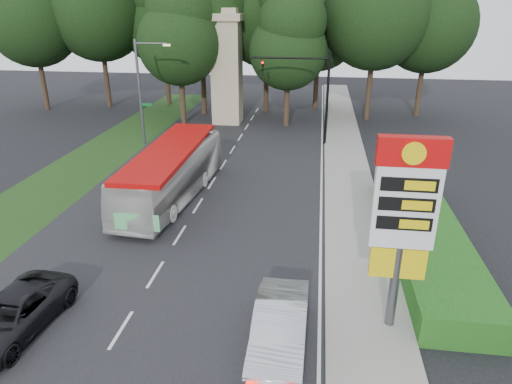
# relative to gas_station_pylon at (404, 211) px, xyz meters

# --- Properties ---
(ground) EXTENTS (120.00, 120.00, 0.00)m
(ground) POSITION_rel_gas_station_pylon_xyz_m (-9.20, -1.99, -4.45)
(ground) COLOR black
(ground) RESTS_ON ground
(road_surface) EXTENTS (14.00, 80.00, 0.02)m
(road_surface) POSITION_rel_gas_station_pylon_xyz_m (-9.20, 10.01, -4.44)
(road_surface) COLOR black
(road_surface) RESTS_ON ground
(sidewalk_right) EXTENTS (3.00, 80.00, 0.12)m
(sidewalk_right) POSITION_rel_gas_station_pylon_xyz_m (-0.70, 10.01, -4.39)
(sidewalk_right) COLOR gray
(sidewalk_right) RESTS_ON ground
(grass_verge_left) EXTENTS (5.00, 50.00, 0.02)m
(grass_verge_left) POSITION_rel_gas_station_pylon_xyz_m (-18.70, 16.01, -4.44)
(grass_verge_left) COLOR #193814
(grass_verge_left) RESTS_ON ground
(hedge) EXTENTS (3.00, 14.00, 1.20)m
(hedge) POSITION_rel_gas_station_pylon_xyz_m (2.30, 6.01, -3.85)
(hedge) COLOR #175316
(hedge) RESTS_ON ground
(gas_station_pylon) EXTENTS (2.10, 0.45, 6.85)m
(gas_station_pylon) POSITION_rel_gas_station_pylon_xyz_m (0.00, 0.00, 0.00)
(gas_station_pylon) COLOR #59595E
(gas_station_pylon) RESTS_ON ground
(traffic_signal_mast) EXTENTS (6.10, 0.35, 7.20)m
(traffic_signal_mast) POSITION_rel_gas_station_pylon_xyz_m (-3.52, 22.00, 0.22)
(traffic_signal_mast) COLOR black
(traffic_signal_mast) RESTS_ON ground
(streetlight_signs) EXTENTS (2.75, 0.98, 8.00)m
(streetlight_signs) POSITION_rel_gas_station_pylon_xyz_m (-16.19, 20.01, -0.01)
(streetlight_signs) COLOR #59595E
(streetlight_signs) RESTS_ON ground
(monument) EXTENTS (3.00, 3.00, 10.05)m
(monument) POSITION_rel_gas_station_pylon_xyz_m (-11.20, 28.01, 0.66)
(monument) COLOR tan
(monument) RESTS_ON ground
(tree_far_west) EXTENTS (8.96, 8.96, 17.60)m
(tree_far_west) POSITION_rel_gas_station_pylon_xyz_m (-31.20, 31.01, 6.24)
(tree_far_west) COLOR #2D2116
(tree_far_west) RESTS_ON ground
(tree_west_near) EXTENTS (8.40, 8.40, 16.50)m
(tree_west_near) POSITION_rel_gas_station_pylon_xyz_m (-19.20, 35.01, 5.57)
(tree_west_near) COLOR #2D2116
(tree_west_near) RESTS_ON ground
(tree_east_near) EXTENTS (8.12, 8.12, 15.95)m
(tree_east_near) POSITION_rel_gas_station_pylon_xyz_m (-3.20, 35.01, 5.23)
(tree_east_near) COLOR #2D2116
(tree_east_near) RESTS_ON ground
(tree_far_east) EXTENTS (8.68, 8.68, 17.05)m
(tree_far_east) POSITION_rel_gas_station_pylon_xyz_m (6.80, 33.01, 5.90)
(tree_far_east) COLOR #2D2116
(tree_far_east) RESTS_ON ground
(tree_monument_left) EXTENTS (7.28, 7.28, 14.30)m
(tree_monument_left) POSITION_rel_gas_station_pylon_xyz_m (-15.20, 27.01, 4.23)
(tree_monument_left) COLOR #2D2116
(tree_monument_left) RESTS_ON ground
(tree_monument_right) EXTENTS (6.72, 6.72, 13.20)m
(tree_monument_right) POSITION_rel_gas_station_pylon_xyz_m (-5.70, 27.51, 3.56)
(tree_monument_right) COLOR #2D2116
(tree_monument_right) RESTS_ON ground
(transit_bus) EXTENTS (3.52, 11.07, 3.03)m
(transit_bus) POSITION_rel_gas_station_pylon_xyz_m (-10.87, 9.85, -2.93)
(transit_bus) COLOR silver
(transit_bus) RESTS_ON ground
(sedan_silver) EXTENTS (1.70, 4.85, 1.59)m
(sedan_silver) POSITION_rel_gas_station_pylon_xyz_m (-3.70, -1.63, -3.65)
(sedan_silver) COLOR #B6B9BE
(sedan_silver) RESTS_ON ground
(suv_charcoal) EXTENTS (2.69, 5.08, 1.36)m
(suv_charcoal) POSITION_rel_gas_station_pylon_xyz_m (-12.80, -2.03, -3.77)
(suv_charcoal) COLOR black
(suv_charcoal) RESTS_ON ground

